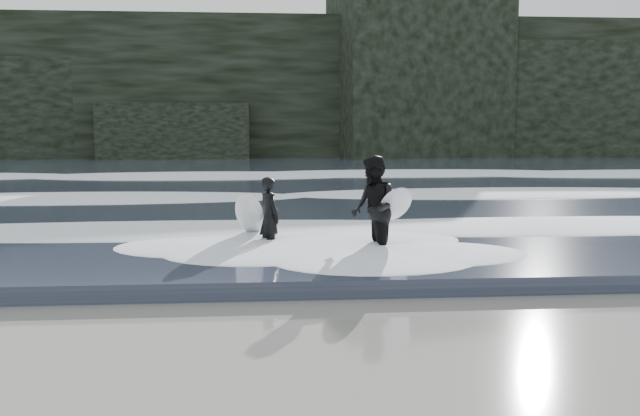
% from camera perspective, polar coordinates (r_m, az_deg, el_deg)
% --- Properties ---
extents(ground, '(120.00, 120.00, 0.00)m').
position_cam_1_polar(ground, '(8.18, 12.28, -12.21)').
color(ground, olive).
rests_on(ground, ground).
extents(sea, '(90.00, 52.00, 0.30)m').
position_cam_1_polar(sea, '(36.54, -1.18, 2.86)').
color(sea, '#2D3346').
rests_on(sea, ground).
extents(headland, '(70.00, 9.00, 10.00)m').
position_cam_1_polar(headland, '(53.49, -2.38, 9.29)').
color(headland, black).
rests_on(headland, ground).
extents(foam_near, '(60.00, 3.20, 0.20)m').
position_cam_1_polar(foam_near, '(16.70, 3.22, -0.95)').
color(foam_near, white).
rests_on(foam_near, sea).
extents(foam_mid, '(60.00, 4.00, 0.24)m').
position_cam_1_polar(foam_mid, '(23.60, 0.84, 1.37)').
color(foam_mid, white).
rests_on(foam_mid, sea).
extents(foam_far, '(60.00, 4.80, 0.30)m').
position_cam_1_polar(foam_far, '(32.54, -0.73, 2.90)').
color(foam_far, white).
rests_on(foam_far, sea).
extents(surfer_left, '(1.04, 1.91, 1.58)m').
position_cam_1_polar(surfer_left, '(14.35, -4.49, -0.62)').
color(surfer_left, black).
rests_on(surfer_left, ground).
extents(surfer_right, '(1.24, 2.10, 2.04)m').
position_cam_1_polar(surfer_right, '(13.59, 4.43, -0.07)').
color(surfer_right, black).
rests_on(surfer_right, ground).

